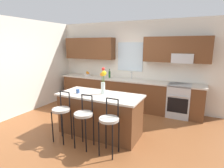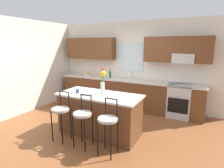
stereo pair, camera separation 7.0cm
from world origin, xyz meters
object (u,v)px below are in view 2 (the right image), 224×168
bar_stool_far (108,122)px  flower_vase (103,80)px  fruit_bowl_oranges (88,74)px  bar_stool_middle (83,116)px  mug_ceramic (78,91)px  bottle_olive_oil (110,74)px  bar_stool_near (61,112)px  kitchen_island (100,114)px  oven_range (179,101)px

bar_stool_far → flower_vase: size_ratio=1.78×
fruit_bowl_oranges → bar_stool_far: bearing=-49.7°
bar_stool_middle → bar_stool_far: (0.55, 0.00, 0.00)m
bar_stool_far → mug_ceramic: size_ratio=11.58×
bar_stool_far → bottle_olive_oil: size_ratio=3.55×
mug_ceramic → bar_stool_near: bearing=-97.1°
bar_stool_near → kitchen_island: bearing=48.6°
bar_stool_middle → fruit_bowl_oranges: 3.00m
bottle_olive_oil → bar_stool_near: bearing=-86.1°
oven_range → bottle_olive_oil: size_ratio=3.13×
bar_stool_far → bar_stool_middle: bearing=180.0°
kitchen_island → bar_stool_far: (0.55, -0.62, 0.17)m
oven_range → kitchen_island: size_ratio=0.50×
fruit_bowl_oranges → bottle_olive_oil: 0.87m
bar_stool_far → bottle_olive_oil: 2.85m
mug_ceramic → bottle_olive_oil: bearing=96.6°
bar_stool_middle → bottle_olive_oil: bearing=106.0°
kitchen_island → oven_range: bearing=51.9°
oven_range → bar_stool_middle: 2.90m
flower_vase → bar_stool_middle: bearing=-93.8°
bar_stool_far → kitchen_island: bearing=131.4°
bar_stool_near → mug_ceramic: (0.06, 0.50, 0.33)m
bar_stool_middle → flower_vase: size_ratio=1.78×
bar_stool_far → fruit_bowl_oranges: (-2.14, 2.52, 0.33)m
oven_range → mug_ceramic: bearing=-134.4°
oven_range → bar_stool_far: 2.66m
kitchen_island → fruit_bowl_oranges: fruit_bowl_oranges is taller
oven_range → bar_stool_near: size_ratio=0.88×
bottle_olive_oil → fruit_bowl_oranges: bearing=179.8°
kitchen_island → bar_stool_near: size_ratio=1.78×
oven_range → mug_ceramic: (-1.95, -2.00, 0.51)m
bar_stool_far → bottle_olive_oil: bottle_olive_oil is taller
oven_range → bottle_olive_oil: 2.26m
bar_stool_far → fruit_bowl_oranges: size_ratio=4.34×
bar_stool_near → bar_stool_middle: bearing=0.0°
mug_ceramic → bottle_olive_oil: 2.04m
bar_stool_middle → mug_ceramic: bar_stool_middle is taller
kitchen_island → bar_stool_far: bar_stool_far is taller
mug_ceramic → bottle_olive_oil: bottle_olive_oil is taller
bar_stool_middle → mug_ceramic: size_ratio=11.58×
bar_stool_middle → bottle_olive_oil: 2.65m
flower_vase → bottle_olive_oil: flower_vase is taller
fruit_bowl_oranges → bottle_olive_oil: bearing=-0.2°
flower_vase → fruit_bowl_oranges: 2.46m
bar_stool_near → fruit_bowl_oranges: bearing=112.4°
bar_stool_near → bar_stool_middle: same height
bar_stool_near → fruit_bowl_oranges: fruit_bowl_oranges is taller
kitchen_island → bar_stool_middle: bar_stool_middle is taller
oven_range → bar_stool_middle: bearing=-120.4°
fruit_bowl_oranges → mug_ceramic: bearing=-61.4°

